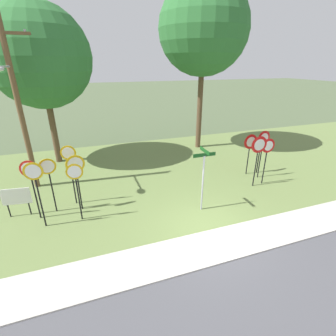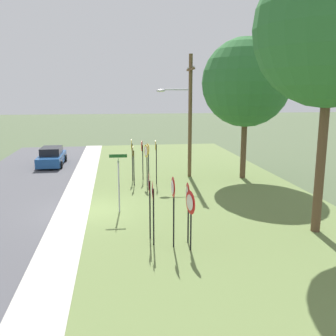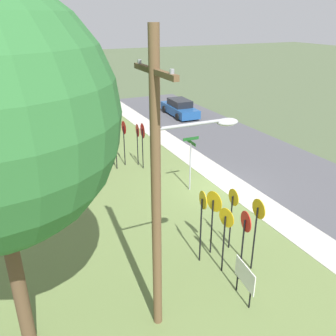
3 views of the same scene
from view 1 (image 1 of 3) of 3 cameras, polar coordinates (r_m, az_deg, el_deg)
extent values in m
plane|color=#4C5B3D|center=(9.65, 9.35, -14.37)|extent=(160.00, 160.00, 0.00)
cube|color=#BCB7AD|center=(9.10, 11.84, -17.02)|extent=(44.00, 1.60, 0.06)
cube|color=olive|center=(14.43, -1.90, -0.58)|extent=(44.00, 12.00, 0.04)
cylinder|color=black|center=(10.91, -28.50, -5.25)|extent=(0.06, 0.06, 2.23)
cylinder|color=red|center=(10.46, -29.62, -0.20)|extent=(0.66, 0.14, 0.67)
cylinder|color=white|center=(10.45, -29.64, -0.23)|extent=(0.51, 0.10, 0.52)
cylinder|color=black|center=(10.85, -20.00, -4.08)|extent=(0.06, 0.06, 2.16)
cylinder|color=gold|center=(10.41, -20.76, 0.85)|extent=(0.74, 0.17, 0.75)
cylinder|color=white|center=(10.39, -20.76, 0.82)|extent=(0.57, 0.12, 0.58)
cylinder|color=black|center=(10.16, -20.09, -6.04)|extent=(0.06, 0.06, 2.15)
cylinder|color=gold|center=(9.68, -20.92, -0.80)|extent=(0.62, 0.05, 0.62)
cylinder|color=white|center=(9.67, -20.92, -0.84)|extent=(0.48, 0.03, 0.48)
cylinder|color=black|center=(11.12, -25.31, -4.41)|extent=(0.06, 0.06, 2.12)
cylinder|color=gold|center=(10.69, -26.24, 0.32)|extent=(0.64, 0.14, 0.65)
cylinder|color=white|center=(10.67, -26.25, 0.29)|extent=(0.50, 0.10, 0.51)
cylinder|color=black|center=(10.24, -27.62, -6.43)|extent=(0.06, 0.06, 2.38)
cylinder|color=gold|center=(9.75, -28.87, -0.69)|extent=(0.66, 0.05, 0.66)
cylinder|color=white|center=(9.73, -28.88, -0.73)|extent=(0.52, 0.03, 0.52)
cylinder|color=black|center=(11.33, -21.31, -2.26)|extent=(0.06, 0.06, 2.46)
cylinder|color=gold|center=(10.87, -22.20, 3.28)|extent=(0.62, 0.11, 0.62)
cylinder|color=white|center=(10.86, -22.20, 3.25)|extent=(0.48, 0.07, 0.49)
cylinder|color=black|center=(12.90, 19.72, 0.66)|extent=(0.06, 0.06, 2.29)
cone|color=red|center=(12.53, 20.48, 5.09)|extent=(0.83, 0.09, 0.83)
cone|color=silver|center=(12.51, 20.54, 5.06)|extent=(0.57, 0.06, 0.57)
cylinder|color=black|center=(14.69, 20.33, 2.35)|extent=(0.06, 0.06, 1.85)
cone|color=red|center=(14.40, 20.89, 5.42)|extent=(0.83, 0.19, 0.84)
cone|color=silver|center=(14.39, 20.94, 5.39)|extent=(0.56, 0.12, 0.57)
cylinder|color=black|center=(14.28, 18.13, 2.36)|extent=(0.06, 0.06, 1.98)
cone|color=red|center=(13.97, 18.68, 5.79)|extent=(0.81, 0.04, 0.81)
cone|color=silver|center=(13.96, 18.73, 5.77)|extent=(0.55, 0.02, 0.55)
cylinder|color=black|center=(13.99, 20.69, 2.31)|extent=(0.06, 0.06, 2.32)
cone|color=red|center=(13.64, 21.44, 6.51)|extent=(0.75, 0.05, 0.75)
cone|color=white|center=(13.63, 21.49, 6.49)|extent=(0.51, 0.03, 0.51)
cylinder|color=black|center=(13.36, 21.56, 0.80)|extent=(0.06, 0.06, 2.14)
cone|color=red|center=(13.01, 22.31, 4.80)|extent=(0.73, 0.08, 0.73)
cone|color=white|center=(13.00, 22.37, 4.77)|extent=(0.50, 0.05, 0.50)
cylinder|color=#9EA0A8|center=(10.21, 8.05, -3.73)|extent=(0.07, 0.07, 2.42)
cylinder|color=#9EA0A8|center=(9.72, 8.45, 2.71)|extent=(0.09, 0.09, 0.03)
cube|color=#19511E|center=(9.70, 8.47, 3.04)|extent=(0.96, 0.05, 0.15)
cube|color=#19511E|center=(9.65, 8.53, 3.99)|extent=(0.04, 0.82, 0.15)
cylinder|color=brown|center=(13.16, -31.25, 11.82)|extent=(0.24, 0.24, 7.87)
cube|color=brown|center=(13.07, -34.20, 24.60)|extent=(2.10, 0.12, 0.12)
cylinder|color=gray|center=(12.94, -30.33, 25.86)|extent=(0.09, 0.09, 0.10)
cylinder|color=#9EA0A8|center=(12.09, -33.82, 18.97)|extent=(0.08, 1.91, 0.08)
cylinder|color=black|center=(11.98, -32.96, -8.37)|extent=(0.05, 0.05, 0.55)
cylinder|color=black|center=(11.72, -29.43, -8.23)|extent=(0.05, 0.05, 0.55)
cube|color=white|center=(11.57, -31.85, -5.64)|extent=(1.10, 0.16, 0.70)
cylinder|color=brown|center=(16.58, -25.23, 9.07)|extent=(0.36, 0.36, 4.72)
sphere|color=#2D6B33|center=(16.22, -27.62, 21.91)|extent=(5.54, 5.54, 5.54)
cylinder|color=brown|center=(17.92, 7.41, 14.62)|extent=(0.36, 0.36, 6.35)
sphere|color=#2D6B33|center=(17.84, 8.28, 29.39)|extent=(5.72, 5.72, 5.72)
camera|label=2|loc=(22.81, 52.53, 13.96)|focal=40.23mm
camera|label=3|loc=(18.54, -55.43, 20.88)|focal=38.12mm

